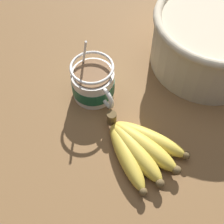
# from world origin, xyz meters

# --- Properties ---
(table) EXTENTS (1.07, 1.07, 0.03)m
(table) POSITION_xyz_m (0.00, 0.00, 0.01)
(table) COLOR brown
(table) RESTS_ON ground
(coffee_mug) EXTENTS (0.14, 0.09, 0.15)m
(coffee_mug) POSITION_xyz_m (-0.06, 0.01, 0.06)
(coffee_mug) COLOR white
(coffee_mug) RESTS_ON table
(banana_bunch) EXTENTS (0.18, 0.15, 0.04)m
(banana_bunch) POSITION_xyz_m (0.12, 0.01, 0.05)
(banana_bunch) COLOR brown
(banana_bunch) RESTS_ON table
(woven_basket) EXTENTS (0.29, 0.29, 0.14)m
(woven_basket) POSITION_xyz_m (-0.00, 0.30, 0.10)
(woven_basket) COLOR beige
(woven_basket) RESTS_ON table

